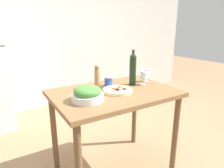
% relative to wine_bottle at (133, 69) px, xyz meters
% --- Properties ---
extents(wall_back, '(6.40, 0.06, 2.60)m').
position_rel_wine_bottle_xyz_m(wall_back, '(-0.27, 2.12, 0.25)').
color(wall_back, silver).
rests_on(wall_back, ground_plane).
extents(prep_counter, '(1.13, 0.78, 0.88)m').
position_rel_wine_bottle_xyz_m(prep_counter, '(-0.27, -0.08, -0.29)').
color(prep_counter, brown).
rests_on(prep_counter, ground_plane).
extents(wine_bottle, '(0.07, 0.07, 0.36)m').
position_rel_wine_bottle_xyz_m(wine_bottle, '(0.00, 0.00, 0.00)').
color(wine_bottle, black).
rests_on(wine_bottle, prep_counter).
extents(wine_glass_near, '(0.07, 0.07, 0.14)m').
position_rel_wine_bottle_xyz_m(wine_glass_near, '(0.10, -0.07, -0.07)').
color(wine_glass_near, silver).
rests_on(wine_glass_near, prep_counter).
extents(wine_glass_far, '(0.07, 0.07, 0.14)m').
position_rel_wine_bottle_xyz_m(wine_glass_far, '(0.20, 0.02, -0.07)').
color(wine_glass_far, silver).
rests_on(wine_glass_far, prep_counter).
extents(pepper_mill, '(0.05, 0.05, 0.23)m').
position_rel_wine_bottle_xyz_m(pepper_mill, '(-0.37, 0.07, -0.06)').
color(pepper_mill, '#AD7F51').
rests_on(pepper_mill, prep_counter).
extents(salad_bowl, '(0.26, 0.26, 0.13)m').
position_rel_wine_bottle_xyz_m(salad_bowl, '(-0.59, -0.18, -0.11)').
color(salad_bowl, white).
rests_on(salad_bowl, prep_counter).
extents(homemade_pizza, '(0.27, 0.27, 0.03)m').
position_rel_wine_bottle_xyz_m(homemade_pizza, '(-0.26, -0.12, -0.15)').
color(homemade_pizza, beige).
rests_on(homemade_pizza, prep_counter).
extents(salt_canister, '(0.08, 0.08, 0.11)m').
position_rel_wine_bottle_xyz_m(salt_canister, '(-0.26, 0.04, -0.11)').
color(salt_canister, '#284CA3').
rests_on(salt_canister, prep_counter).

